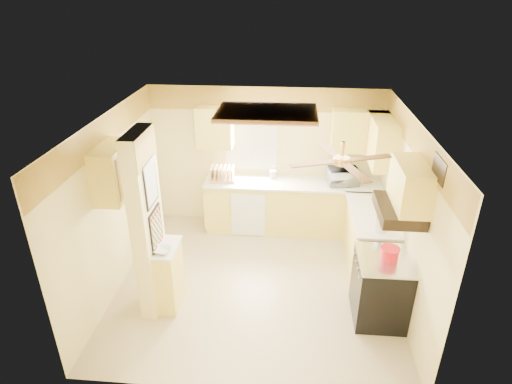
# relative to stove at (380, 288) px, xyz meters

# --- Properties ---
(floor) EXTENTS (4.00, 4.00, 0.00)m
(floor) POSITION_rel_stove_xyz_m (-1.67, 0.55, -0.46)
(floor) COLOR tan
(floor) RESTS_ON ground
(ceiling) EXTENTS (4.00, 4.00, 0.00)m
(ceiling) POSITION_rel_stove_xyz_m (-1.67, 0.55, 2.04)
(ceiling) COLOR white
(ceiling) RESTS_ON wall_back
(wall_back) EXTENTS (4.00, 0.00, 4.00)m
(wall_back) POSITION_rel_stove_xyz_m (-1.67, 2.45, 0.79)
(wall_back) COLOR #EDDB91
(wall_back) RESTS_ON floor
(wall_front) EXTENTS (4.00, 0.00, 4.00)m
(wall_front) POSITION_rel_stove_xyz_m (-1.67, -1.35, 0.79)
(wall_front) COLOR #EDDB91
(wall_front) RESTS_ON floor
(wall_left) EXTENTS (0.00, 3.80, 3.80)m
(wall_left) POSITION_rel_stove_xyz_m (-3.67, 0.55, 0.79)
(wall_left) COLOR #EDDB91
(wall_left) RESTS_ON floor
(wall_right) EXTENTS (0.00, 3.80, 3.80)m
(wall_right) POSITION_rel_stove_xyz_m (0.33, 0.55, 0.79)
(wall_right) COLOR #EDDB91
(wall_right) RESTS_ON floor
(wallpaper_border) EXTENTS (4.00, 0.02, 0.40)m
(wallpaper_border) POSITION_rel_stove_xyz_m (-1.67, 2.43, 1.84)
(wallpaper_border) COLOR yellow
(wallpaper_border) RESTS_ON wall_back
(partition_column) EXTENTS (0.20, 0.70, 2.50)m
(partition_column) POSITION_rel_stove_xyz_m (-3.02, 0.00, 0.79)
(partition_column) COLOR #EDDB91
(partition_column) RESTS_ON floor
(partition_ledge) EXTENTS (0.25, 0.55, 0.90)m
(partition_ledge) POSITION_rel_stove_xyz_m (-2.80, 0.00, -0.01)
(partition_ledge) COLOR #F3DB5D
(partition_ledge) RESTS_ON floor
(ledge_top) EXTENTS (0.28, 0.58, 0.04)m
(ledge_top) POSITION_rel_stove_xyz_m (-2.80, 0.00, 0.46)
(ledge_top) COLOR white
(ledge_top) RESTS_ON partition_ledge
(lower_cabinets_back) EXTENTS (3.00, 0.60, 0.90)m
(lower_cabinets_back) POSITION_rel_stove_xyz_m (-1.17, 2.15, -0.01)
(lower_cabinets_back) COLOR #F3DB5D
(lower_cabinets_back) RESTS_ON floor
(lower_cabinets_right) EXTENTS (0.60, 1.40, 0.90)m
(lower_cabinets_right) POSITION_rel_stove_xyz_m (0.03, 1.15, -0.01)
(lower_cabinets_right) COLOR #F3DB5D
(lower_cabinets_right) RESTS_ON floor
(countertop_back) EXTENTS (3.04, 0.64, 0.04)m
(countertop_back) POSITION_rel_stove_xyz_m (-1.17, 2.14, 0.46)
(countertop_back) COLOR white
(countertop_back) RESTS_ON lower_cabinets_back
(countertop_right) EXTENTS (0.64, 1.44, 0.04)m
(countertop_right) POSITION_rel_stove_xyz_m (0.02, 1.15, 0.46)
(countertop_right) COLOR white
(countertop_right) RESTS_ON lower_cabinets_right
(dishwasher_panel) EXTENTS (0.58, 0.02, 0.80)m
(dishwasher_panel) POSITION_rel_stove_xyz_m (-1.92, 1.84, -0.03)
(dishwasher_panel) COLOR white
(dishwasher_panel) RESTS_ON lower_cabinets_back
(window) EXTENTS (0.92, 0.02, 1.02)m
(window) POSITION_rel_stove_xyz_m (-1.92, 2.44, 1.09)
(window) COLOR white
(window) RESTS_ON wall_back
(upper_cab_back_left) EXTENTS (0.60, 0.35, 0.70)m
(upper_cab_back_left) POSITION_rel_stove_xyz_m (-2.52, 2.27, 1.39)
(upper_cab_back_left) COLOR #F3DB5D
(upper_cab_back_left) RESTS_ON wall_back
(upper_cab_back_right) EXTENTS (0.90, 0.35, 0.70)m
(upper_cab_back_right) POSITION_rel_stove_xyz_m (-0.12, 2.27, 1.39)
(upper_cab_back_right) COLOR #F3DB5D
(upper_cab_back_right) RESTS_ON wall_back
(upper_cab_right) EXTENTS (0.35, 1.00, 0.70)m
(upper_cab_right) POSITION_rel_stove_xyz_m (0.16, 1.80, 1.39)
(upper_cab_right) COLOR #F3DB5D
(upper_cab_right) RESTS_ON wall_right
(upper_cab_left_wall) EXTENTS (0.35, 0.75, 0.70)m
(upper_cab_left_wall) POSITION_rel_stove_xyz_m (-3.49, 0.30, 1.39)
(upper_cab_left_wall) COLOR #F3DB5D
(upper_cab_left_wall) RESTS_ON wall_left
(upper_cab_over_stove) EXTENTS (0.35, 0.76, 0.52)m
(upper_cab_over_stove) POSITION_rel_stove_xyz_m (0.16, 0.00, 1.49)
(upper_cab_over_stove) COLOR #F3DB5D
(upper_cab_over_stove) RESTS_ON wall_right
(stove) EXTENTS (0.68, 0.77, 0.92)m
(stove) POSITION_rel_stove_xyz_m (0.00, 0.00, 0.00)
(stove) COLOR black
(stove) RESTS_ON floor
(range_hood) EXTENTS (0.50, 0.76, 0.14)m
(range_hood) POSITION_rel_stove_xyz_m (0.07, 0.00, 1.16)
(range_hood) COLOR black
(range_hood) RESTS_ON upper_cab_over_stove
(poster_menu) EXTENTS (0.02, 0.42, 0.57)m
(poster_menu) POSITION_rel_stove_xyz_m (-2.91, 0.00, 1.39)
(poster_menu) COLOR black
(poster_menu) RESTS_ON partition_column
(poster_nashville) EXTENTS (0.02, 0.42, 0.57)m
(poster_nashville) POSITION_rel_stove_xyz_m (-2.91, 0.00, 0.74)
(poster_nashville) COLOR black
(poster_nashville) RESTS_ON partition_column
(ceiling_light_panel) EXTENTS (1.35, 0.95, 0.06)m
(ceiling_light_panel) POSITION_rel_stove_xyz_m (-1.57, 1.05, 2.00)
(ceiling_light_panel) COLOR brown
(ceiling_light_panel) RESTS_ON ceiling
(ceiling_fan) EXTENTS (1.15, 1.15, 0.26)m
(ceiling_fan) POSITION_rel_stove_xyz_m (-0.67, -0.15, 1.83)
(ceiling_fan) COLOR gold
(ceiling_fan) RESTS_ON ceiling
(vent_grate) EXTENTS (0.02, 0.40, 0.25)m
(vent_grate) POSITION_rel_stove_xyz_m (0.31, -0.35, 1.84)
(vent_grate) COLOR black
(vent_grate) RESTS_ON wall_right
(microwave) EXTENTS (0.55, 0.42, 0.28)m
(microwave) POSITION_rel_stove_xyz_m (-0.33, 2.16, 0.62)
(microwave) COLOR white
(microwave) RESTS_ON countertop_back
(bowl) EXTENTS (0.27, 0.27, 0.06)m
(bowl) POSITION_rel_stove_xyz_m (-2.81, -0.13, 0.51)
(bowl) COLOR white
(bowl) RESTS_ON ledge_top
(dutch_oven) EXTENTS (0.24, 0.24, 0.16)m
(dutch_oven) POSITION_rel_stove_xyz_m (0.05, 0.01, 0.54)
(dutch_oven) COLOR red
(dutch_oven) RESTS_ON stove
(kettle) EXTENTS (0.16, 0.16, 0.25)m
(kettle) POSITION_rel_stove_xyz_m (0.05, 0.65, 0.59)
(kettle) COLOR silver
(kettle) RESTS_ON countertop_right
(dish_rack) EXTENTS (0.46, 0.37, 0.25)m
(dish_rack) POSITION_rel_stove_xyz_m (-2.40, 2.13, 0.57)
(dish_rack) COLOR tan
(dish_rack) RESTS_ON countertop_back
(utensil_crock) EXTENTS (0.11, 0.11, 0.22)m
(utensil_crock) POSITION_rel_stove_xyz_m (-1.53, 2.30, 0.55)
(utensil_crock) COLOR white
(utensil_crock) RESTS_ON countertop_back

